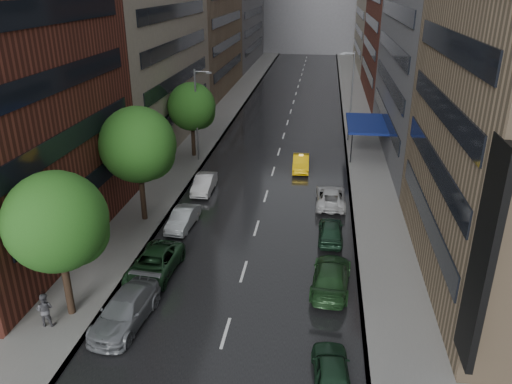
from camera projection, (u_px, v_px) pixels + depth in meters
The scene contains 13 objects.
road at pixel (290, 115), 67.80m from camera, with size 14.00×140.00×0.01m, color black.
sidewalk_left at pixel (225, 112), 68.88m from camera, with size 4.00×140.00×0.15m, color gray.
sidewalk_right at pixel (357, 117), 66.66m from camera, with size 4.00×140.00×0.15m, color gray.
tree_near at pixel (56, 222), 25.06m from camera, with size 5.19×5.19×8.28m.
tree_mid at pixel (138, 145), 35.67m from camera, with size 5.51×5.51×8.78m.
tree_far at pixel (192, 107), 49.75m from camera, with size 4.81×4.81×7.66m.
taxi at pixel (301, 163), 47.85m from camera, with size 1.51×4.34×1.43m, color yellow.
parked_cars_left at pixel (162, 251), 32.17m from camera, with size 2.79×23.21×1.59m.
parked_cars_right at pixel (331, 249), 32.43m from camera, with size 2.60×24.51×1.57m.
ped_black_umbrella at pixel (44, 305), 25.77m from camera, with size 0.99×0.98×2.09m.
street_lamp_left at pixel (197, 114), 48.60m from camera, with size 1.74×0.22×9.00m.
street_lamp_right at pixel (351, 88), 60.37m from camera, with size 1.74×0.22×9.00m.
awning at pixel (366, 124), 51.78m from camera, with size 4.00×8.00×3.12m.
Camera 1 is at (4.38, -16.52, 16.83)m, focal length 35.00 mm.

